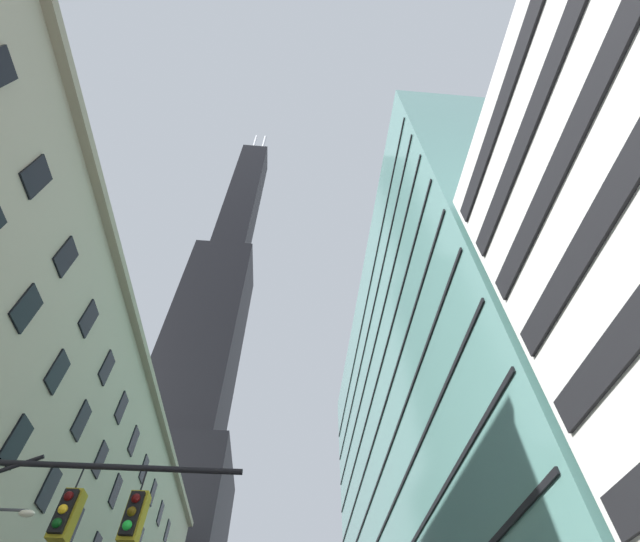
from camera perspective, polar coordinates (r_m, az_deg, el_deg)
The scene contains 3 objects.
station_building at distance 41.84m, azimuth -36.85°, elevation -25.85°, with size 13.75×66.13×26.65m.
dark_skyscraper at distance 105.88m, azimuth -16.51°, elevation -13.97°, with size 23.81×23.81×208.47m.
glass_office_midrise at distance 48.62m, azimuth 17.73°, elevation -21.91°, with size 16.72×55.07×46.65m.
Camera 1 is at (2.28, -7.82, 1.41)m, focal length 24.03 mm.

